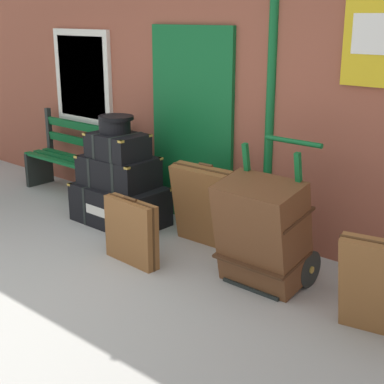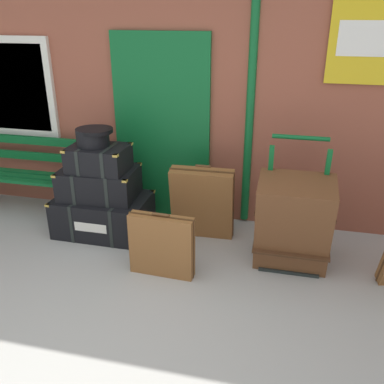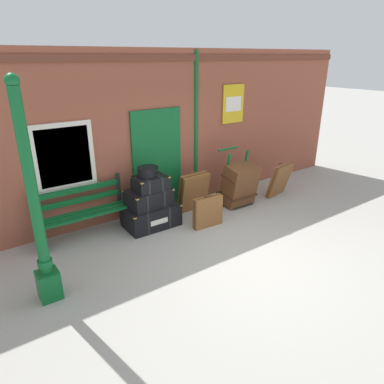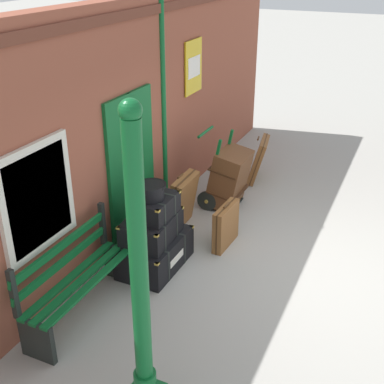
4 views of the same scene
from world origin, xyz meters
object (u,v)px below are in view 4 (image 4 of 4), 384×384
object	(u,v)px
suitcase_umber	(182,202)
large_brown_trunk	(229,178)
platform_bench	(76,280)
suitcase_slate	(258,159)
suitcase_oxblood	(226,226)
round_hatbox	(151,191)
lamp_post	(142,325)
steamer_trunk_base	(155,252)
porters_trolley	(219,187)
steamer_trunk_middle	(152,228)
steamer_trunk_top	(154,207)

from	to	relation	value
suitcase_umber	large_brown_trunk	bearing A→B (deg)	-21.63
platform_bench	suitcase_slate	bearing A→B (deg)	-9.01
large_brown_trunk	suitcase_oxblood	xyz separation A→B (m)	(-1.16, -0.40, -0.17)
round_hatbox	suitcase_umber	distance (m)	1.33
platform_bench	large_brown_trunk	bearing A→B (deg)	-10.10
lamp_post	steamer_trunk_base	distance (m)	2.58
porters_trolley	suitcase_slate	xyz separation A→B (m)	(1.14, -0.29, 0.11)
steamer_trunk_base	suitcase_oxblood	distance (m)	1.08
lamp_post	round_hatbox	size ratio (longest dim) A/B	7.51
steamer_trunk_middle	suitcase_slate	xyz separation A→B (m)	(3.20, -0.37, -0.19)
lamp_post	steamer_trunk_middle	distance (m)	2.46
suitcase_umber	porters_trolley	bearing A→B (deg)	-11.98
steamer_trunk_top	lamp_post	bearing A→B (deg)	-153.54
suitcase_umber	steamer_trunk_middle	bearing A→B (deg)	-173.90
steamer_trunk_top	suitcase_slate	xyz separation A→B (m)	(3.17, -0.34, -0.48)
platform_bench	suitcase_umber	size ratio (longest dim) A/B	1.93
steamer_trunk_top	porters_trolley	size ratio (longest dim) A/B	0.51
suitcase_oxblood	suitcase_slate	xyz separation A→B (m)	(2.31, 0.28, 0.09)
large_brown_trunk	suitcase_oxblood	size ratio (longest dim) A/B	1.49
round_hatbox	large_brown_trunk	size ratio (longest dim) A/B	0.41
steamer_trunk_middle	steamer_trunk_top	xyz separation A→B (m)	(0.03, -0.03, 0.29)
round_hatbox	suitcase_oxblood	bearing A→B (deg)	-35.27
lamp_post	suitcase_slate	world-z (taller)	lamp_post
steamer_trunk_top	suitcase_umber	world-z (taller)	steamer_trunk_top
steamer_trunk_top	round_hatbox	world-z (taller)	round_hatbox
lamp_post	suitcase_oxblood	xyz separation A→B (m)	(3.03, 0.45, -0.79)
porters_trolley	suitcase_oxblood	xyz separation A→B (m)	(-1.16, -0.57, 0.03)
steamer_trunk_base	suitcase_slate	xyz separation A→B (m)	(3.18, -0.35, 0.18)
platform_bench	porters_trolley	size ratio (longest dim) A/B	1.33
suitcase_umber	round_hatbox	bearing A→B (deg)	-173.35
round_hatbox	suitcase_umber	size ratio (longest dim) A/B	0.47
round_hatbox	suitcase_slate	world-z (taller)	round_hatbox
steamer_trunk_base	suitcase_slate	size ratio (longest dim) A/B	1.29
steamer_trunk_base	suitcase_oxblood	bearing A→B (deg)	-36.11
platform_bench	suitcase_slate	size ratio (longest dim) A/B	2.03
suitcase_oxblood	suitcase_slate	bearing A→B (deg)	6.98
platform_bench	steamer_trunk_base	bearing A→B (deg)	-15.97
lamp_post	large_brown_trunk	world-z (taller)	lamp_post
platform_bench	suitcase_slate	xyz separation A→B (m)	(4.35, -0.69, -0.06)
platform_bench	suitcase_oxblood	xyz separation A→B (m)	(2.05, -0.97, -0.15)
steamer_trunk_top	suitcase_oxblood	xyz separation A→B (m)	(0.86, -0.63, -0.57)
platform_bench	steamer_trunk_base	distance (m)	1.24
steamer_trunk_base	suitcase_oxblood	size ratio (longest dim) A/B	1.59
steamer_trunk_top	large_brown_trunk	distance (m)	2.08
platform_bench	steamer_trunk_middle	world-z (taller)	platform_bench
lamp_post	suitcase_oxblood	world-z (taller)	lamp_post
platform_bench	steamer_trunk_top	world-z (taller)	platform_bench
porters_trolley	suitcase_umber	size ratio (longest dim) A/B	1.45
large_brown_trunk	platform_bench	bearing A→B (deg)	169.90
large_brown_trunk	lamp_post	bearing A→B (deg)	-168.50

